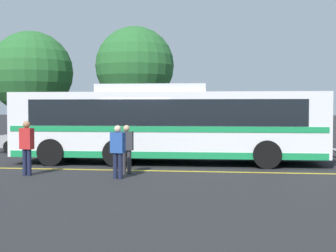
% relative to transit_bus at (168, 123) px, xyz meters
% --- Properties ---
extents(ground_plane, '(220.00, 220.00, 0.00)m').
position_rel_transit_bus_xyz_m(ground_plane, '(-1.03, -0.23, -1.56)').
color(ground_plane, '#262628').
extents(lane_strip_0, '(31.70, 0.20, 0.01)m').
position_rel_transit_bus_xyz_m(lane_strip_0, '(0.02, -2.20, -1.55)').
color(lane_strip_0, gold).
rests_on(lane_strip_0, ground_plane).
extents(curb_strip, '(39.70, 0.36, 0.15)m').
position_rel_transit_bus_xyz_m(curb_strip, '(0.02, 5.60, -1.48)').
color(curb_strip, '#99999E').
rests_on(curb_strip, ground_plane).
extents(transit_bus, '(12.07, 3.00, 3.02)m').
position_rel_transit_bus_xyz_m(transit_bus, '(0.00, 0.00, 0.00)').
color(transit_bus, silver).
rests_on(transit_bus, ground_plane).
extents(parked_car_1, '(4.16, 1.82, 1.36)m').
position_rel_transit_bus_xyz_m(parked_car_1, '(-6.60, 3.74, -0.87)').
color(parked_car_1, '#9E9EA3').
rests_on(parked_car_1, ground_plane).
extents(parked_car_2, '(4.12, 2.16, 1.50)m').
position_rel_transit_bus_xyz_m(parked_car_2, '(-0.71, 3.42, -0.80)').
color(parked_car_2, black).
rests_on(parked_car_2, ground_plane).
extents(parked_car_3, '(4.81, 2.12, 1.59)m').
position_rel_transit_bus_xyz_m(parked_car_3, '(4.26, 3.37, -0.77)').
color(parked_car_3, navy).
rests_on(parked_car_3, ground_plane).
extents(pedestrian_0, '(0.46, 0.32, 1.62)m').
position_rel_transit_bus_xyz_m(pedestrian_0, '(-0.99, -4.08, -0.64)').
color(pedestrian_0, '#191E38').
rests_on(pedestrian_0, ground_plane).
extents(pedestrian_1, '(0.42, 0.23, 1.58)m').
position_rel_transit_bus_xyz_m(pedestrian_1, '(-0.96, -3.00, -0.67)').
color(pedestrian_1, '#2D2D33').
rests_on(pedestrian_1, ground_plane).
extents(pedestrian_2, '(0.46, 0.31, 1.73)m').
position_rel_transit_bus_xyz_m(pedestrian_2, '(-4.00, -3.79, -0.57)').
color(pedestrian_2, '#191E38').
rests_on(pedestrian_2, ground_plane).
extents(tree_0, '(4.98, 4.98, 6.74)m').
position_rel_transit_bus_xyz_m(tree_0, '(-9.50, 9.26, 2.69)').
color(tree_0, '#513823').
rests_on(tree_0, ground_plane).
extents(tree_1, '(4.59, 4.59, 6.86)m').
position_rel_transit_bus_xyz_m(tree_1, '(-3.10, 9.12, 3.00)').
color(tree_1, '#513823').
rests_on(tree_1, ground_plane).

